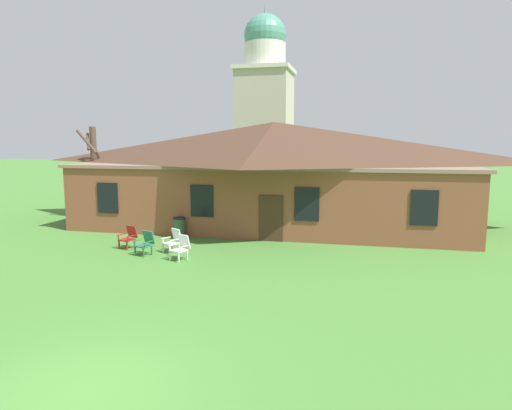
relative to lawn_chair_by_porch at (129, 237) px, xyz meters
name	(u,v)px	position (x,y,z in m)	size (l,w,h in m)	color
ground_plane	(84,391)	(4.78, -10.24, -0.50)	(200.00, 200.00, 0.00)	#477F33
brick_building	(274,172)	(4.78, 7.72, 2.35)	(20.42, 10.40, 5.59)	brown
dome_tower	(265,108)	(0.51, 25.01, 7.22)	(5.18, 5.18, 17.08)	#BCB29E
lawn_chair_by_porch	(129,237)	(0.00, 0.00, 0.00)	(0.75, 0.80, 0.96)	maroon
lawn_chair_near_door	(145,242)	(1.22, -0.88, 0.00)	(0.75, 0.80, 0.96)	#28704C
lawn_chair_left_end	(173,240)	(2.12, -0.22, 0.00)	(0.83, 0.86, 0.96)	silver
lawn_chair_middle	(181,247)	(2.90, -1.28, 0.00)	(0.79, 0.83, 0.96)	white
bare_tree_beside_building	(94,170)	(-5.59, 6.25, 2.39)	(1.31, 1.17, 5.37)	brown
trash_bin	(179,228)	(1.27, 2.42, 0.00)	(0.56, 0.56, 0.98)	#335638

